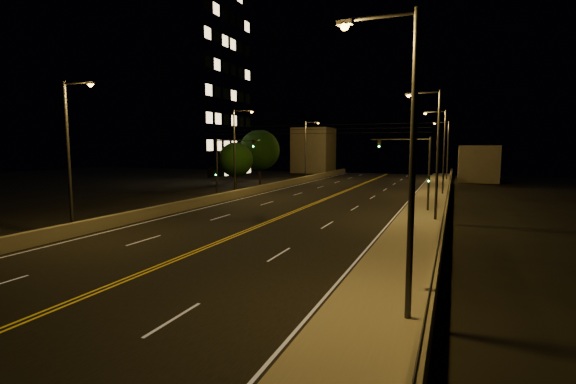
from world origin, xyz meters
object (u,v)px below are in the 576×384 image
at_px(streetlight_0, 404,150).
at_px(streetlight_6, 307,147).
at_px(streetlight_5, 236,147).
at_px(streetlight_2, 442,147).
at_px(tree_0, 236,160).
at_px(streetlight_4, 71,148).
at_px(building_tower, 166,86).
at_px(streetlight_1, 434,148).
at_px(streetlight_3, 446,147).
at_px(traffic_signal_left, 225,163).
at_px(traffic_signal_right, 418,166).
at_px(tree_1, 260,150).

distance_m(streetlight_0, streetlight_6, 56.57).
xyz_separation_m(streetlight_5, streetlight_6, (0.00, 24.02, 0.00)).
relative_size(streetlight_2, tree_0, 1.57).
xyz_separation_m(streetlight_0, tree_0, (-25.90, 36.09, -1.69)).
distance_m(streetlight_4, building_tower, 45.11).
bearing_deg(streetlight_4, streetlight_1, 31.14).
bearing_deg(streetlight_2, streetlight_3, 90.00).
xyz_separation_m(traffic_signal_left, tree_0, (-5.52, 12.22, -0.15)).
relative_size(streetlight_0, tree_0, 1.57).
xyz_separation_m(streetlight_3, building_tower, (-43.45, -16.14, 10.07)).
bearing_deg(streetlight_0, traffic_signal_right, 93.58).
height_order(streetlight_4, building_tower, building_tower).
bearing_deg(traffic_signal_right, streetlight_6, 125.06).
relative_size(streetlight_1, traffic_signal_left, 1.50).
bearing_deg(streetlight_6, streetlight_0, -67.69).
bearing_deg(traffic_signal_left, streetlight_6, 92.20).
bearing_deg(streetlight_1, traffic_signal_left, 167.73).
height_order(streetlight_3, tree_1, streetlight_3).
height_order(streetlight_5, streetlight_6, same).
bearing_deg(streetlight_4, traffic_signal_right, 41.06).
bearing_deg(streetlight_6, tree_0, -105.22).
bearing_deg(streetlight_3, streetlight_6, -158.78).
bearing_deg(traffic_signal_right, streetlight_3, 87.67).
height_order(streetlight_3, streetlight_4, same).
relative_size(traffic_signal_left, tree_0, 1.04).
height_order(streetlight_0, streetlight_2, same).
bearing_deg(streetlight_0, tree_0, 125.67).
xyz_separation_m(streetlight_3, traffic_signal_left, (-20.38, -36.81, -1.54)).
bearing_deg(traffic_signal_right, streetlight_4, -138.94).
height_order(streetlight_6, tree_1, streetlight_6).
distance_m(streetlight_2, traffic_signal_right, 14.10).
relative_size(streetlight_0, traffic_signal_left, 1.50).
relative_size(streetlight_2, traffic_signal_left, 1.50).
bearing_deg(traffic_signal_left, tree_1, 105.68).
distance_m(streetlight_2, streetlight_6, 25.93).
distance_m(streetlight_0, traffic_signal_left, 31.42).
relative_size(streetlight_1, streetlight_2, 1.00).
bearing_deg(streetlight_5, streetlight_0, -52.82).
bearing_deg(streetlight_0, streetlight_6, 112.31).
height_order(streetlight_6, building_tower, building_tower).
bearing_deg(streetlight_3, tree_1, -146.53).
height_order(streetlight_1, traffic_signal_left, streetlight_1).
bearing_deg(tree_1, building_tower, 176.76).
height_order(traffic_signal_right, traffic_signal_left, same).
height_order(streetlight_0, streetlight_3, same).
distance_m(streetlight_3, streetlight_6, 23.04).
relative_size(streetlight_3, traffic_signal_right, 1.50).
bearing_deg(streetlight_0, streetlight_4, 163.25).
distance_m(streetlight_5, tree_0, 9.10).
relative_size(traffic_signal_left, building_tower, 0.20).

